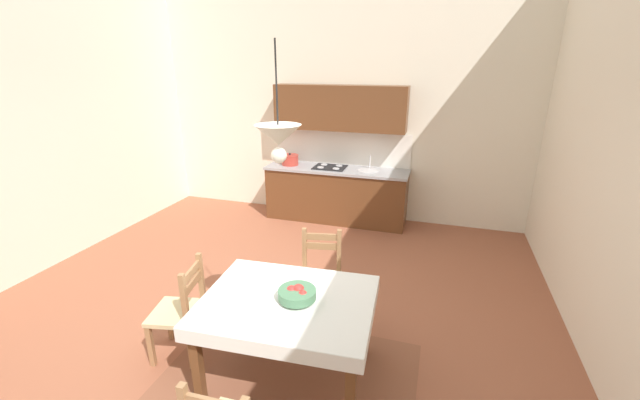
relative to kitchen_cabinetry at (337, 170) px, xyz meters
The scene contains 9 objects.
ground_plane 3.10m from the kitchen_cabinetry, 91.46° to the right, with size 6.72×7.07×0.10m, color #99563D.
wall_back 1.23m from the kitchen_cabinetry, 102.80° to the left, with size 6.72×0.12×4.07m, color silver.
area_rug 3.80m from the kitchen_cabinetry, 81.49° to the right, with size 2.10×1.60×0.01m, color brown.
kitchen_cabinetry is the anchor object (origin of this frame).
dining_table 3.61m from the kitchen_cabinetry, 81.25° to the right, with size 1.43×1.15×0.75m.
dining_chair_tv_side 3.64m from the kitchen_cabinetry, 97.35° to the right, with size 0.50×0.50×0.93m.
dining_chair_kitchen_side 2.77m from the kitchen_cabinetry, 78.45° to the right, with size 0.50×0.50×0.93m.
fruit_bowl 3.61m from the kitchen_cabinetry, 79.98° to the right, with size 0.30×0.30×0.12m.
pendant_lamp 3.81m from the kitchen_cabinetry, 81.61° to the right, with size 0.32×0.32×0.80m.
Camera 1 is at (1.66, -3.05, 2.52)m, focal length 21.88 mm.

